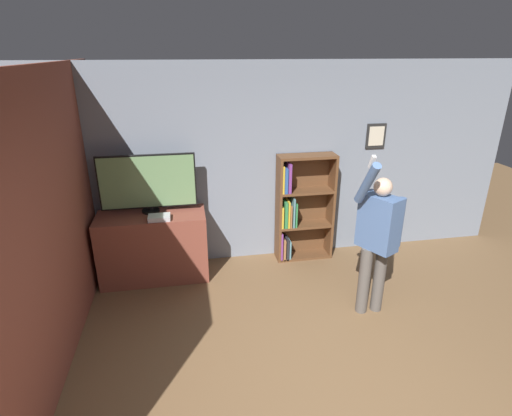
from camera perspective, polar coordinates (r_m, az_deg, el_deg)
wall_back at (r=5.49m, az=2.73°, el=6.23°), size 6.82×0.09×2.70m
wall_side_brick at (r=4.05m, az=-27.36°, el=-2.01°), size 0.06×4.70×2.70m
tv_ledge at (r=5.34m, az=-14.39°, el=-5.35°), size 1.35×0.57×0.89m
television at (r=5.13m, az=-15.18°, el=3.48°), size 1.19×0.22×0.75m
game_console at (r=4.98m, az=-13.65°, el=-1.33°), size 0.26×0.18×0.06m
bookshelf at (r=5.59m, az=6.16°, el=-0.15°), size 0.79×0.28×1.51m
person at (r=4.48m, az=16.95°, el=-3.69°), size 0.56×0.54×1.89m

